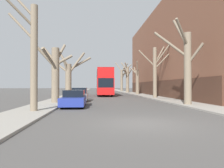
% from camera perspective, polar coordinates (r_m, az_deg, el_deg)
% --- Properties ---
extents(ground_plane, '(300.00, 300.00, 0.00)m').
position_cam_1_polar(ground_plane, '(9.21, 9.04, -11.11)').
color(ground_plane, '#4C4947').
extents(sidewalk_left, '(2.80, 120.00, 0.12)m').
position_cam_1_polar(sidewalk_left, '(58.96, -8.89, -2.14)').
color(sidewalk_left, gray).
rests_on(sidewalk_left, ground).
extents(sidewalk_right, '(2.80, 120.00, 0.12)m').
position_cam_1_polar(sidewalk_right, '(59.43, 3.40, -2.14)').
color(sidewalk_right, gray).
rests_on(sidewalk_right, ground).
extents(building_facade_right, '(10.08, 38.20, 14.56)m').
position_cam_1_polar(building_facade_right, '(36.99, 19.18, 8.14)').
color(building_facade_right, brown).
rests_on(building_facade_right, ground).
extents(street_tree_left_0, '(2.17, 1.59, 8.15)m').
position_cam_1_polar(street_tree_left_0, '(13.72, -21.77, 8.12)').
color(street_tree_left_0, '#7A6B56').
rests_on(street_tree_left_0, ground).
extents(street_tree_left_1, '(3.48, 3.73, 5.97)m').
position_cam_1_polar(street_tree_left_1, '(19.92, -16.00, 3.42)').
color(street_tree_left_1, '#7A6B56').
rests_on(street_tree_left_1, ground).
extents(street_tree_left_2, '(5.73, 2.36, 6.84)m').
position_cam_1_polar(street_tree_left_2, '(28.29, -12.24, 2.25)').
color(street_tree_left_2, '#7A6B56').
rests_on(street_tree_left_2, ground).
extents(street_tree_right_0, '(3.64, 2.74, 7.61)m').
position_cam_1_polar(street_tree_right_0, '(18.37, 20.48, 5.39)').
color(street_tree_right_0, '#7A6B56').
rests_on(street_tree_right_0, ground).
extents(street_tree_right_1, '(4.24, 2.87, 7.69)m').
position_cam_1_polar(street_tree_right_1, '(28.02, 12.32, 4.04)').
color(street_tree_right_1, '#7A6B56').
rests_on(street_tree_right_1, ground).
extents(street_tree_right_2, '(1.63, 3.48, 6.42)m').
position_cam_1_polar(street_tree_right_2, '(39.30, 7.18, 1.01)').
color(street_tree_right_2, '#7A6B56').
rests_on(street_tree_right_2, ground).
extents(street_tree_right_3, '(2.35, 4.05, 7.75)m').
position_cam_1_polar(street_tree_right_3, '(49.99, 4.37, 1.73)').
color(street_tree_right_3, '#7A6B56').
rests_on(street_tree_right_3, ground).
extents(street_tree_right_4, '(4.99, 4.68, 9.01)m').
position_cam_1_polar(street_tree_right_4, '(60.65, 2.88, 1.63)').
color(street_tree_right_4, '#7A6B56').
rests_on(street_tree_right_4, ground).
extents(double_decker_bus, '(2.62, 10.84, 4.54)m').
position_cam_1_polar(double_decker_bus, '(35.15, -2.23, 0.87)').
color(double_decker_bus, red).
rests_on(double_decker_bus, ground).
extents(parked_car_0, '(1.81, 4.51, 1.35)m').
position_cam_1_polar(parked_car_0, '(16.65, -10.76, -4.14)').
color(parked_car_0, navy).
rests_on(parked_car_0, ground).
extents(parked_car_1, '(1.71, 4.16, 1.49)m').
position_cam_1_polar(parked_car_1, '(22.37, -9.23, -3.10)').
color(parked_car_1, silver).
rests_on(parked_car_1, ground).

